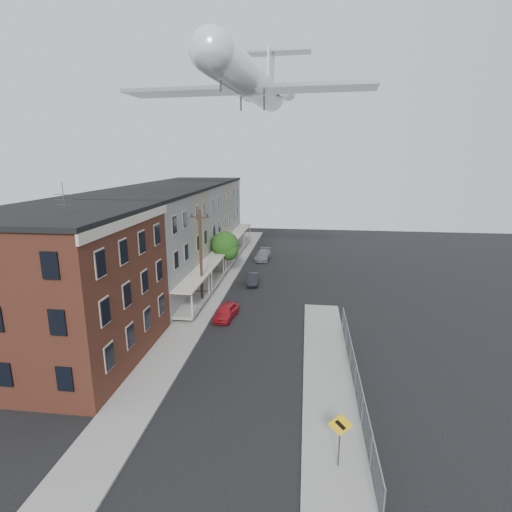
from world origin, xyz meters
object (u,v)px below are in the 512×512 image
(warning_sign, at_px, (340,432))
(utility_pole, at_px, (201,257))
(car_near, at_px, (226,312))
(airplane, at_px, (252,82))
(car_mid, at_px, (252,279))
(street_tree, at_px, (226,246))
(car_far, at_px, (263,255))

(warning_sign, bearing_deg, utility_pole, 120.48)
(car_near, bearing_deg, airplane, 92.88)
(warning_sign, relative_size, airplane, 0.10)
(utility_pole, distance_m, car_near, 5.72)
(car_mid, height_order, airplane, airplane)
(warning_sign, relative_size, car_near, 0.76)
(warning_sign, distance_m, car_near, 18.22)
(car_near, relative_size, airplane, 0.13)
(street_tree, distance_m, car_near, 13.36)
(warning_sign, bearing_deg, car_near, 117.39)
(car_near, height_order, airplane, airplane)
(warning_sign, bearing_deg, airplane, 105.57)
(warning_sign, height_order, utility_pole, utility_pole)
(car_mid, bearing_deg, street_tree, 130.50)
(utility_pole, xyz_separation_m, car_mid, (3.80, 6.82, -4.10))
(warning_sign, relative_size, car_mid, 0.80)
(car_far, distance_m, airplane, 22.23)
(car_far, bearing_deg, utility_pole, -98.75)
(car_mid, bearing_deg, car_near, -103.41)
(car_mid, relative_size, airplane, 0.12)
(car_far, bearing_deg, warning_sign, -75.19)
(street_tree, distance_m, airplane, 17.78)
(warning_sign, xyz_separation_m, utility_pole, (-11.20, 19.03, 2.79))
(warning_sign, xyz_separation_m, airplane, (-7.64, 27.41, 18.98))
(warning_sign, distance_m, car_mid, 26.92)
(car_near, xyz_separation_m, airplane, (0.72, 11.27, 20.23))
(car_near, bearing_deg, warning_sign, -56.06)
(car_near, bearing_deg, street_tree, 107.64)
(utility_pole, distance_m, car_far, 18.50)
(utility_pole, bearing_deg, car_far, 77.85)
(utility_pole, distance_m, car_mid, 8.82)
(warning_sign, bearing_deg, street_tree, 110.58)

